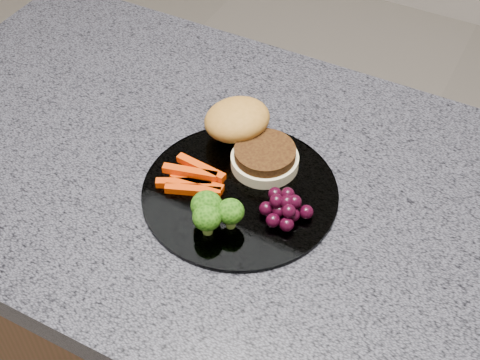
# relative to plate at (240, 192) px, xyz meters

# --- Properties ---
(countertop) EXTENTS (1.20, 0.60, 0.04)m
(countertop) POSITION_rel_plate_xyz_m (0.04, 0.02, -0.02)
(countertop) COLOR #53525D
(countertop) RESTS_ON island_cabinet
(plate) EXTENTS (0.26, 0.26, 0.01)m
(plate) POSITION_rel_plate_xyz_m (0.00, 0.00, 0.00)
(plate) COLOR white
(plate) RESTS_ON countertop
(burger) EXTENTS (0.18, 0.15, 0.05)m
(burger) POSITION_rel_plate_xyz_m (-0.03, 0.08, 0.02)
(burger) COLOR beige
(burger) RESTS_ON plate
(carrot_sticks) EXTENTS (0.09, 0.06, 0.02)m
(carrot_sticks) POSITION_rel_plate_xyz_m (-0.06, -0.02, 0.01)
(carrot_sticks) COLOR #D93703
(carrot_sticks) RESTS_ON plate
(broccoli) EXTENTS (0.07, 0.06, 0.05)m
(broccoli) POSITION_rel_plate_xyz_m (-0.00, -0.07, 0.03)
(broccoli) COLOR olive
(broccoli) RESTS_ON plate
(grape_bunch) EXTENTS (0.07, 0.06, 0.03)m
(grape_bunch) POSITION_rel_plate_xyz_m (0.07, -0.01, 0.02)
(grape_bunch) COLOR black
(grape_bunch) RESTS_ON plate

